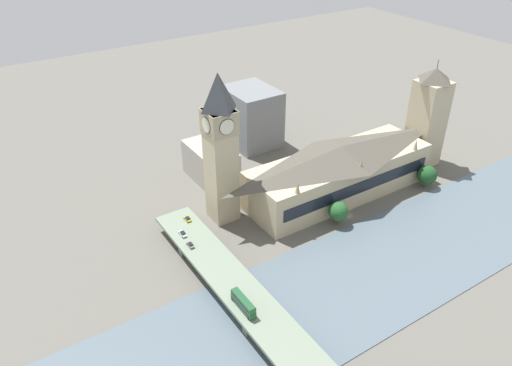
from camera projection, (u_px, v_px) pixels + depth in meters
ground_plane at (348, 216)px, 218.68m from camera, size 600.00×600.00×0.00m
river_water at (404, 255)px, 195.65m from camera, size 52.19×360.00×0.30m
parliament_hall at (340, 170)px, 227.88m from camera, size 27.89×89.80×24.85m
clock_tower at (220, 146)px, 199.98m from camera, size 12.14×12.14×65.27m
victoria_tower at (427, 117)px, 247.22m from camera, size 14.17×14.17×54.24m
road_bridge at (261, 316)px, 161.78m from camera, size 136.38×15.00×6.40m
double_decker_bus_mid at (243, 303)px, 161.57m from camera, size 11.93×2.59×4.61m
car_northbound_lead at (187, 219)px, 204.55m from camera, size 3.91×1.87×1.40m
car_northbound_mid at (183, 234)px, 195.90m from camera, size 4.27×1.83×1.55m
car_southbound_lead at (190, 245)px, 190.09m from camera, size 3.99×1.78×1.38m
city_block_west at (251, 117)px, 271.09m from camera, size 29.70×24.14×31.33m
city_block_center at (211, 164)px, 240.87m from camera, size 29.75×16.51×17.39m
tree_embankment_near at (427, 175)px, 235.95m from camera, size 9.23×9.23×11.07m
tree_embankment_mid at (338, 211)px, 209.77m from camera, size 8.45×8.45×10.97m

